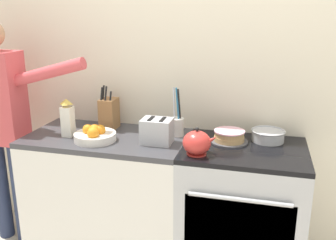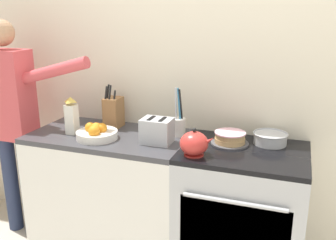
{
  "view_description": "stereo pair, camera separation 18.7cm",
  "coord_description": "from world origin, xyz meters",
  "views": [
    {
      "loc": [
        0.35,
        -1.89,
        1.69
      ],
      "look_at": [
        -0.21,
        0.27,
        1.03
      ],
      "focal_mm": 40.0,
      "sensor_mm": 36.0,
      "label": 1
    },
    {
      "loc": [
        0.53,
        -1.84,
        1.69
      ],
      "look_at": [
        -0.21,
        0.27,
        1.03
      ],
      "focal_mm": 40.0,
      "sensor_mm": 36.0,
      "label": 2
    }
  ],
  "objects": [
    {
      "name": "milk_carton",
      "position": [
        -0.88,
        0.22,
        1.0
      ],
      "size": [
        0.07,
        0.07,
        0.26
      ],
      "color": "white",
      "rests_on": "counter_cabinet"
    },
    {
      "name": "counter_cabinet",
      "position": [
        -0.64,
        0.3,
        0.44
      ],
      "size": [
        1.07,
        0.59,
        0.88
      ],
      "color": "white",
      "rests_on": "ground_plane"
    },
    {
      "name": "mixing_bowl",
      "position": [
        0.4,
        0.46,
        0.92
      ],
      "size": [
        0.21,
        0.21,
        0.07
      ],
      "color": "#B7BABF",
      "rests_on": "stove_range"
    },
    {
      "name": "tea_kettle",
      "position": [
        0.01,
        0.12,
        0.95
      ],
      "size": [
        0.2,
        0.17,
        0.17
      ],
      "color": "red",
      "rests_on": "stove_range"
    },
    {
      "name": "utensil_crock",
      "position": [
        -0.19,
        0.42,
        0.95
      ],
      "size": [
        0.09,
        0.09,
        0.33
      ],
      "color": "silver",
      "rests_on": "counter_cabinet"
    },
    {
      "name": "person_baker",
      "position": [
        -1.42,
        0.26,
        0.97
      ],
      "size": [
        0.93,
        0.2,
        1.63
      ],
      "rotation": [
        0.0,
        0.0,
        -0.01
      ],
      "color": "#283351",
      "rests_on": "ground_plane"
    },
    {
      "name": "wall_back",
      "position": [
        0.0,
        0.61,
        1.3
      ],
      "size": [
        8.0,
        0.04,
        2.6
      ],
      "color": "silver",
      "rests_on": "ground_plane"
    },
    {
      "name": "layer_cake",
      "position": [
        0.16,
        0.37,
        0.92
      ],
      "size": [
        0.24,
        0.24,
        0.08
      ],
      "color": "#4C4C51",
      "rests_on": "stove_range"
    },
    {
      "name": "knife_block",
      "position": [
        -0.69,
        0.46,
        0.99
      ],
      "size": [
        0.11,
        0.14,
        0.31
      ],
      "color": "olive",
      "rests_on": "counter_cabinet"
    },
    {
      "name": "toaster",
      "position": [
        -0.28,
        0.24,
        0.96
      ],
      "size": [
        0.21,
        0.15,
        0.16
      ],
      "color": "#B7BABF",
      "rests_on": "counter_cabinet"
    },
    {
      "name": "stove_range",
      "position": [
        0.27,
        0.29,
        0.44
      ],
      "size": [
        0.75,
        0.63,
        0.88
      ],
      "color": "#B7BABF",
      "rests_on": "ground_plane"
    },
    {
      "name": "fruit_bowl",
      "position": [
        -0.67,
        0.18,
        0.92
      ],
      "size": [
        0.27,
        0.27,
        0.11
      ],
      "color": "silver",
      "rests_on": "counter_cabinet"
    }
  ]
}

